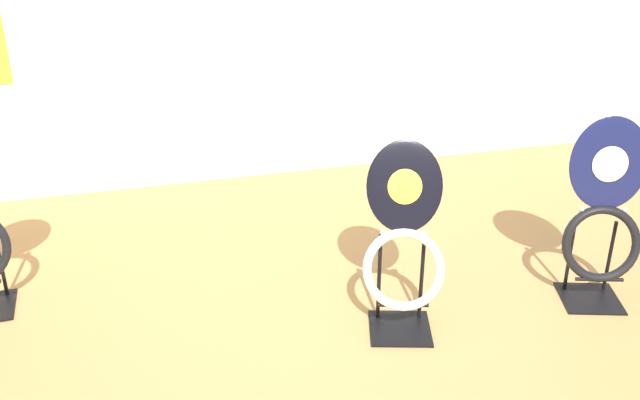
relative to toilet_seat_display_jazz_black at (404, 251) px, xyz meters
The scene contains 2 objects.
toilet_seat_display_jazz_black is the anchor object (origin of this frame).
toilet_seat_display_navy_moon 0.99m from the toilet_seat_display_jazz_black, ahead, with size 0.41×0.35×0.92m.
Camera 1 is at (-0.65, -2.07, 1.92)m, focal length 40.00 mm.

